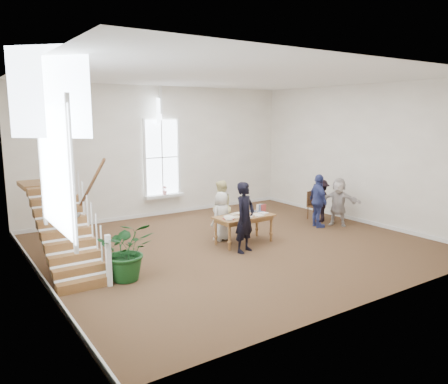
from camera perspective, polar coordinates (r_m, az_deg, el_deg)
ground at (r=12.09m, az=1.40°, el=-6.89°), size 10.00×10.00×0.00m
room_shell at (r=15.67m, az=-7.88°, el=-1.53°), size 10.49×10.00×10.00m
staircase at (r=10.63m, az=-20.56°, el=-0.90°), size 1.10×4.10×2.92m
library_table at (r=12.08m, az=2.63°, el=-3.51°), size 1.68×0.88×0.84m
police_officer at (r=11.26m, az=2.75°, el=-3.32°), size 0.78×0.65×1.84m
elderly_woman at (r=12.36m, az=-0.34°, el=-3.16°), size 0.77×0.61×1.39m
person_yellow at (r=12.91m, az=-0.45°, el=-2.07°), size 0.99×0.92×1.62m
woman_cluster_a at (r=14.07m, az=12.22°, el=-1.14°), size 0.70×1.07×1.69m
woman_cluster_b at (r=14.83m, az=12.57°, el=-1.12°), size 1.06×0.92×1.42m
woman_cluster_c at (r=14.46m, az=14.70°, el=-1.26°), size 1.19×1.43×1.54m
floor_plant at (r=9.66m, az=-12.52°, el=-7.43°), size 1.48×1.40×1.32m
side_chair at (r=15.22m, az=11.55°, el=-1.49°), size 0.49×0.49×0.96m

